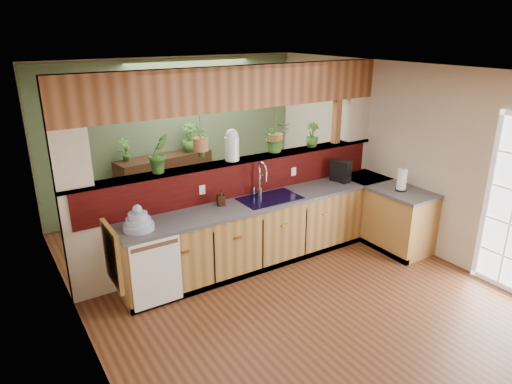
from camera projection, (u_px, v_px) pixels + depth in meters
ground at (297, 296)px, 5.48m from camera, size 4.60×7.00×0.01m
ceiling at (305, 74)px, 4.59m from camera, size 4.60×7.00×0.01m
wall_back at (176, 135)px, 7.82m from camera, size 4.60×0.02×2.60m
wall_left at (86, 245)px, 3.88m from camera, size 0.02×7.00×2.60m
wall_right at (435, 164)px, 6.19m from camera, size 0.02×7.00×2.60m
pass_through_partition at (241, 173)px, 6.16m from camera, size 4.60×0.21×2.60m
pass_through_ledge at (239, 161)px, 6.08m from camera, size 4.60×0.21×0.04m
header_beam at (238, 88)px, 5.76m from camera, size 4.60×0.15×0.55m
sage_backwall at (176, 135)px, 7.80m from camera, size 4.55×0.02×2.55m
countertop at (308, 223)px, 6.44m from camera, size 4.14×1.52×0.90m
dishwasher at (157, 273)px, 5.11m from camera, size 0.58×0.03×0.82m
navy_sink at (270, 204)px, 6.10m from camera, size 0.82×0.50×0.18m
framed_print at (113, 256)px, 3.17m from camera, size 0.04×0.35×0.45m
faucet at (261, 177)px, 6.09m from camera, size 0.21×0.21×0.48m
dish_stack at (138, 222)px, 5.11m from camera, size 0.34×0.34×0.30m
soap_dispenser at (221, 198)px, 5.80m from camera, size 0.11×0.11×0.21m
coffee_maker at (341, 172)px, 6.70m from camera, size 0.17×0.28×0.32m
paper_towel at (402, 180)px, 6.31m from camera, size 0.16×0.16×0.33m
glass_jar at (232, 145)px, 5.96m from camera, size 0.19×0.19×0.42m
ledge_plant_left at (159, 153)px, 5.44m from camera, size 0.29×0.25×0.49m
ledge_plant_right at (312, 135)px, 6.64m from camera, size 0.25×0.25×0.36m
hanging_plant_a at (200, 131)px, 5.65m from camera, size 0.24×0.20×0.52m
hanging_plant_b at (276, 124)px, 6.24m from camera, size 0.43×0.39×0.56m
shelving_console at (166, 187)px, 7.72m from camera, size 1.69×0.70×1.09m
shelf_plant_a at (125, 150)px, 7.15m from camera, size 0.23×0.20×0.38m
shelf_plant_b at (189, 137)px, 7.69m from camera, size 0.29×0.29×0.49m
floor_plant at (253, 198)px, 7.45m from camera, size 0.76×0.66×0.83m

